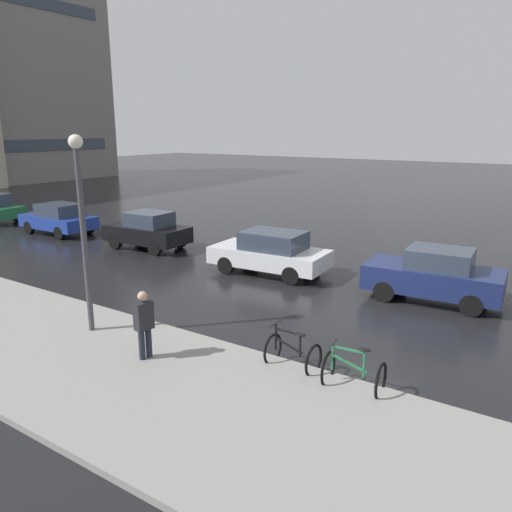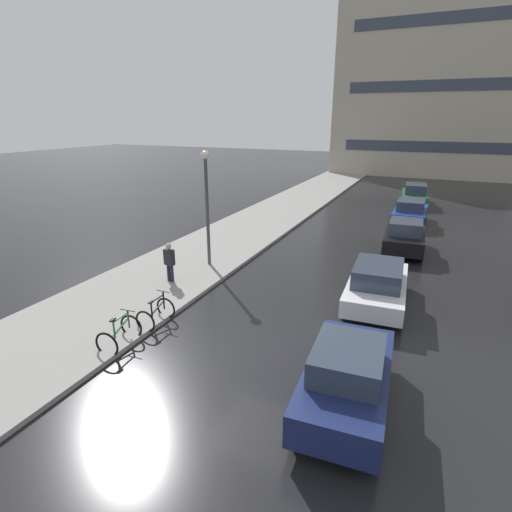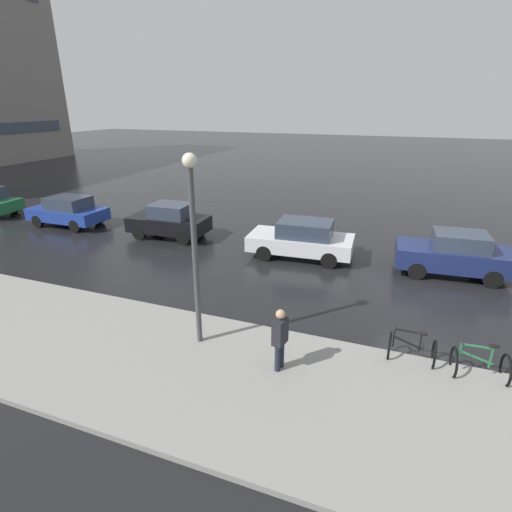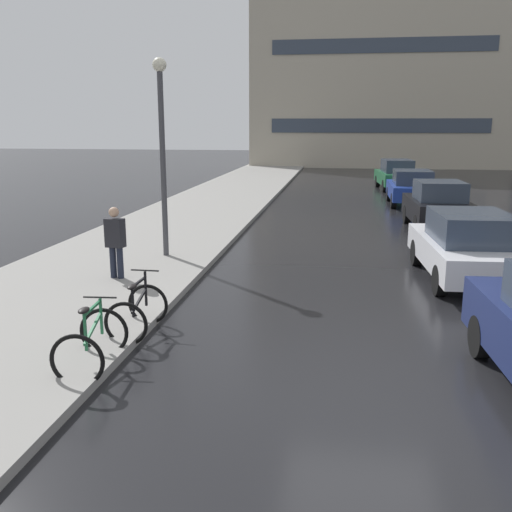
{
  "view_description": "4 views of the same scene",
  "coord_description": "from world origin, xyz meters",
  "px_view_note": "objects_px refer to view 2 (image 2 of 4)",
  "views": [
    {
      "loc": [
        -12.55,
        -4.51,
        5.17
      ],
      "look_at": [
        -0.22,
        3.62,
        1.37
      ],
      "focal_mm": 35.0,
      "sensor_mm": 36.0,
      "label": 1
    },
    {
      "loc": [
        3.84,
        -8.72,
        6.31
      ],
      "look_at": [
        -1.54,
        3.17,
        1.76
      ],
      "focal_mm": 28.0,
      "sensor_mm": 36.0,
      "label": 2
    },
    {
      "loc": [
        -12.9,
        0.96,
        6.08
      ],
      "look_at": [
        -1.96,
        5.09,
        1.56
      ],
      "focal_mm": 28.0,
      "sensor_mm": 36.0,
      "label": 3
    },
    {
      "loc": [
        -0.44,
        -8.34,
        3.45
      ],
      "look_at": [
        -2.12,
        2.75,
        0.86
      ],
      "focal_mm": 40.0,
      "sensor_mm": 36.0,
      "label": 4
    }
  ],
  "objects_px": {
    "bicycle_nearest": "(119,334)",
    "car_white": "(377,284)",
    "bicycle_second": "(156,314)",
    "car_black": "(405,237)",
    "streetlamp": "(207,198)",
    "car_green": "(415,194)",
    "car_navy": "(347,377)",
    "pedestrian": "(170,262)",
    "car_blue": "(410,212)"
  },
  "relations": [
    {
      "from": "bicycle_nearest",
      "to": "car_green",
      "type": "xyz_separation_m",
      "value": [
        6.33,
        24.56,
        0.39
      ]
    },
    {
      "from": "car_white",
      "to": "car_black",
      "type": "height_order",
      "value": "car_black"
    },
    {
      "from": "car_navy",
      "to": "car_blue",
      "type": "distance_m",
      "value": 18.32
    },
    {
      "from": "streetlamp",
      "to": "car_white",
      "type": "bearing_deg",
      "value": -6.74
    },
    {
      "from": "car_blue",
      "to": "streetlamp",
      "type": "xyz_separation_m",
      "value": [
        -7.47,
        -11.71,
        2.34
      ]
    },
    {
      "from": "car_black",
      "to": "car_blue",
      "type": "height_order",
      "value": "car_black"
    },
    {
      "from": "bicycle_nearest",
      "to": "car_white",
      "type": "distance_m",
      "value": 8.62
    },
    {
      "from": "bicycle_nearest",
      "to": "car_navy",
      "type": "height_order",
      "value": "car_navy"
    },
    {
      "from": "car_navy",
      "to": "streetlamp",
      "type": "distance_m",
      "value": 10.26
    },
    {
      "from": "pedestrian",
      "to": "car_white",
      "type": "bearing_deg",
      "value": 10.82
    },
    {
      "from": "car_navy",
      "to": "pedestrian",
      "type": "xyz_separation_m",
      "value": [
        -7.89,
        4.27,
        0.14
      ]
    },
    {
      "from": "bicycle_second",
      "to": "car_green",
      "type": "height_order",
      "value": "car_green"
    },
    {
      "from": "car_green",
      "to": "streetlamp",
      "type": "xyz_separation_m",
      "value": [
        -7.34,
        -17.83,
        2.3
      ]
    },
    {
      "from": "car_black",
      "to": "car_blue",
      "type": "bearing_deg",
      "value": 91.81
    },
    {
      "from": "car_green",
      "to": "pedestrian",
      "type": "height_order",
      "value": "pedestrian"
    },
    {
      "from": "bicycle_nearest",
      "to": "car_blue",
      "type": "xyz_separation_m",
      "value": [
        6.46,
        18.44,
        0.36
      ]
    },
    {
      "from": "bicycle_second",
      "to": "car_black",
      "type": "relative_size",
      "value": 0.29
    },
    {
      "from": "bicycle_nearest",
      "to": "streetlamp",
      "type": "height_order",
      "value": "streetlamp"
    },
    {
      "from": "bicycle_second",
      "to": "car_black",
      "type": "xyz_separation_m",
      "value": [
        6.51,
        10.95,
        0.41
      ]
    },
    {
      "from": "bicycle_second",
      "to": "bicycle_nearest",
      "type": "bearing_deg",
      "value": -95.55
    },
    {
      "from": "car_green",
      "to": "bicycle_second",
      "type": "bearing_deg",
      "value": -105.01
    },
    {
      "from": "bicycle_second",
      "to": "car_navy",
      "type": "height_order",
      "value": "car_navy"
    },
    {
      "from": "car_green",
      "to": "streetlamp",
      "type": "height_order",
      "value": "streetlamp"
    },
    {
      "from": "car_green",
      "to": "car_black",
      "type": "bearing_deg",
      "value": -88.5
    },
    {
      "from": "car_navy",
      "to": "car_white",
      "type": "height_order",
      "value": "car_navy"
    },
    {
      "from": "car_navy",
      "to": "car_green",
      "type": "distance_m",
      "value": 24.44
    },
    {
      "from": "bicycle_second",
      "to": "pedestrian",
      "type": "height_order",
      "value": "pedestrian"
    },
    {
      "from": "car_navy",
      "to": "car_green",
      "type": "relative_size",
      "value": 0.95
    },
    {
      "from": "car_navy",
      "to": "car_white",
      "type": "bearing_deg",
      "value": 91.84
    },
    {
      "from": "car_black",
      "to": "streetlamp",
      "type": "relative_size",
      "value": 0.75
    },
    {
      "from": "car_green",
      "to": "car_white",
      "type": "bearing_deg",
      "value": -90.08
    },
    {
      "from": "car_green",
      "to": "pedestrian",
      "type": "distance_m",
      "value": 21.6
    },
    {
      "from": "bicycle_nearest",
      "to": "bicycle_second",
      "type": "xyz_separation_m",
      "value": [
        0.14,
        1.48,
        -0.01
      ]
    },
    {
      "from": "car_white",
      "to": "car_blue",
      "type": "height_order",
      "value": "car_white"
    },
    {
      "from": "car_white",
      "to": "streetlamp",
      "type": "bearing_deg",
      "value": 173.26
    },
    {
      "from": "pedestrian",
      "to": "streetlamp",
      "type": "xyz_separation_m",
      "value": [
        0.39,
        2.34,
        2.15
      ]
    },
    {
      "from": "car_navy",
      "to": "pedestrian",
      "type": "distance_m",
      "value": 8.97
    },
    {
      "from": "car_white",
      "to": "pedestrian",
      "type": "height_order",
      "value": "pedestrian"
    },
    {
      "from": "bicycle_second",
      "to": "car_blue",
      "type": "height_order",
      "value": "car_blue"
    },
    {
      "from": "streetlamp",
      "to": "bicycle_second",
      "type": "bearing_deg",
      "value": -77.66
    },
    {
      "from": "bicycle_second",
      "to": "streetlamp",
      "type": "bearing_deg",
      "value": 102.34
    },
    {
      "from": "bicycle_second",
      "to": "car_blue",
      "type": "distance_m",
      "value": 18.1
    },
    {
      "from": "car_black",
      "to": "car_green",
      "type": "xyz_separation_m",
      "value": [
        -0.32,
        12.13,
        0.0
      ]
    },
    {
      "from": "car_blue",
      "to": "car_black",
      "type": "bearing_deg",
      "value": -88.19
    },
    {
      "from": "car_white",
      "to": "car_navy",
      "type": "bearing_deg",
      "value": -88.16
    },
    {
      "from": "bicycle_nearest",
      "to": "pedestrian",
      "type": "height_order",
      "value": "pedestrian"
    },
    {
      "from": "bicycle_nearest",
      "to": "car_navy",
      "type": "bearing_deg",
      "value": 1.08
    },
    {
      "from": "bicycle_second",
      "to": "car_white",
      "type": "height_order",
      "value": "car_white"
    },
    {
      "from": "car_blue",
      "to": "bicycle_second",
      "type": "bearing_deg",
      "value": -110.42
    },
    {
      "from": "car_white",
      "to": "streetlamp",
      "type": "relative_size",
      "value": 0.87
    }
  ]
}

